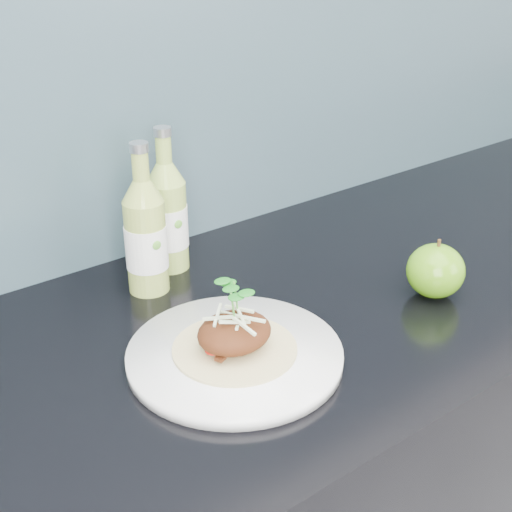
{
  "coord_description": "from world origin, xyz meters",
  "views": [
    {
      "loc": [
        -0.53,
        1.02,
        1.42
      ],
      "look_at": [
        -0.01,
        1.69,
        1.0
      ],
      "focal_mm": 50.0,
      "sensor_mm": 36.0,
      "label": 1
    }
  ],
  "objects_px": {
    "cider_bottle_left": "(146,237)",
    "cider_bottle_right": "(168,216)",
    "dinner_plate": "(235,355)",
    "green_apple": "(435,271)"
  },
  "relations": [
    {
      "from": "green_apple",
      "to": "cider_bottle_right",
      "type": "distance_m",
      "value": 0.41
    },
    {
      "from": "cider_bottle_left",
      "to": "cider_bottle_right",
      "type": "relative_size",
      "value": 1.0
    },
    {
      "from": "dinner_plate",
      "to": "green_apple",
      "type": "height_order",
      "value": "green_apple"
    },
    {
      "from": "dinner_plate",
      "to": "cider_bottle_left",
      "type": "bearing_deg",
      "value": 88.07
    },
    {
      "from": "dinner_plate",
      "to": "green_apple",
      "type": "relative_size",
      "value": 3.53
    },
    {
      "from": "green_apple",
      "to": "cider_bottle_right",
      "type": "xyz_separation_m",
      "value": [
        -0.26,
        0.31,
        0.05
      ]
    },
    {
      "from": "green_apple",
      "to": "cider_bottle_left",
      "type": "xyz_separation_m",
      "value": [
        -0.32,
        0.27,
        0.05
      ]
    },
    {
      "from": "green_apple",
      "to": "cider_bottle_right",
      "type": "bearing_deg",
      "value": 129.61
    },
    {
      "from": "dinner_plate",
      "to": "cider_bottle_right",
      "type": "bearing_deg",
      "value": 75.39
    },
    {
      "from": "dinner_plate",
      "to": "cider_bottle_left",
      "type": "relative_size",
      "value": 1.47
    }
  ]
}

